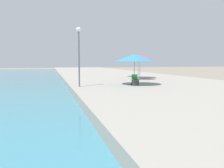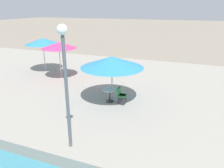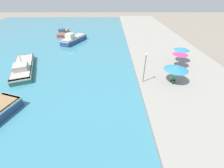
# 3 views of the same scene
# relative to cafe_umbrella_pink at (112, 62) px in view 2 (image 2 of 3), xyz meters

# --- Properties ---
(cafe_umbrella_pink) EXTENTS (3.45, 3.45, 2.57)m
(cafe_umbrella_pink) POSITION_rel_cafe_umbrella_pink_xyz_m (0.00, 0.00, 0.00)
(cafe_umbrella_pink) COLOR #B7B7B7
(cafe_umbrella_pink) RESTS_ON quay_promenade
(cafe_umbrella_white) EXTENTS (2.56, 2.56, 2.69)m
(cafe_umbrella_white) POSITION_rel_cafe_umbrella_pink_xyz_m (2.54, 5.10, 0.20)
(cafe_umbrella_white) COLOR #B7B7B7
(cafe_umbrella_white) RESTS_ON quay_promenade
(cafe_umbrella_striped) EXTENTS (2.79, 2.79, 2.70)m
(cafe_umbrella_striped) POSITION_rel_cafe_umbrella_pink_xyz_m (3.70, 7.43, 0.19)
(cafe_umbrella_striped) COLOR #B7B7B7
(cafe_umbrella_striped) RESTS_ON quay_promenade
(cafe_table) EXTENTS (0.80, 0.80, 0.74)m
(cafe_table) POSITION_rel_cafe_umbrella_pink_xyz_m (-0.17, 0.07, -1.73)
(cafe_table) COLOR #333338
(cafe_table) RESTS_ON quay_promenade
(cafe_chair_left) EXTENTS (0.44, 0.47, 0.91)m
(cafe_chair_left) POSITION_rel_cafe_umbrella_pink_xyz_m (-0.11, -0.65, -1.94)
(cafe_chair_left) COLOR #2D2D33
(cafe_chair_left) RESTS_ON quay_promenade
(cafe_chair_right) EXTENTS (0.43, 0.46, 0.91)m
(cafe_chair_right) POSITION_rel_cafe_umbrella_pink_xyz_m (-0.23, -0.65, -1.94)
(cafe_chair_right) COLOR #2D2D33
(cafe_chair_right) RESTS_ON quay_promenade
(lamppost) EXTENTS (0.36, 0.36, 4.56)m
(lamppost) POSITION_rel_cafe_umbrella_pink_xyz_m (-4.62, -0.09, 0.83)
(lamppost) COLOR #565B60
(lamppost) RESTS_ON quay_promenade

